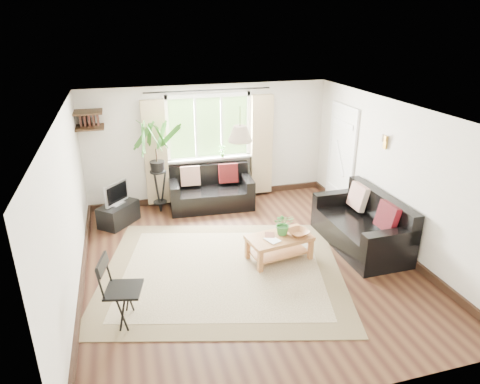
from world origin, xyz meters
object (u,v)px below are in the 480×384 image
object	(u,v)px
folding_chair	(124,291)
sofa_right	(361,223)
tv_stand	(119,214)
palm_stand	(158,168)
coffee_table	(279,248)
sofa_back	(211,189)

from	to	relation	value
folding_chair	sofa_right	bearing A→B (deg)	-63.19
tv_stand	palm_stand	size ratio (longest dim) A/B	0.40
coffee_table	tv_stand	world-z (taller)	coffee_table
coffee_table	palm_stand	world-z (taller)	palm_stand
sofa_back	tv_stand	world-z (taller)	sofa_back
tv_stand	folding_chair	bearing A→B (deg)	-137.91
coffee_table	folding_chair	bearing A→B (deg)	-159.34
sofa_right	sofa_back	bearing A→B (deg)	-138.48
coffee_table	palm_stand	size ratio (longest dim) A/B	0.54
sofa_back	tv_stand	xyz separation A→B (m)	(-1.83, -0.30, -0.19)
sofa_right	folding_chair	world-z (taller)	folding_chair
sofa_back	coffee_table	world-z (taller)	sofa_back
coffee_table	sofa_right	bearing A→B (deg)	1.78
sofa_back	folding_chair	world-z (taller)	folding_chair
sofa_right	palm_stand	bearing A→B (deg)	-127.71
palm_stand	folding_chair	xyz separation A→B (m)	(-0.77, -3.27, -0.46)
tv_stand	sofa_right	bearing A→B (deg)	-75.44
sofa_right	palm_stand	size ratio (longest dim) A/B	0.99
coffee_table	tv_stand	distance (m)	3.16
coffee_table	folding_chair	xyz separation A→B (m)	(-2.40, -0.90, 0.26)
sofa_right	tv_stand	distance (m)	4.37
sofa_back	folding_chair	size ratio (longest dim) A/B	1.80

